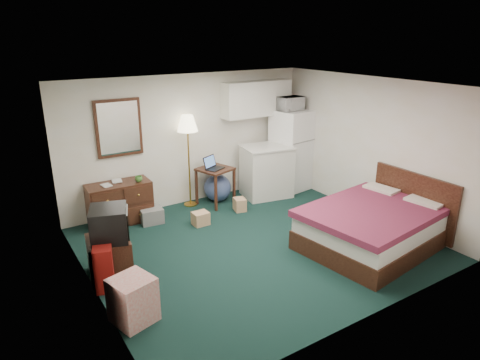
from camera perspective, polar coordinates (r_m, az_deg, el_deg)
floor at (r=6.93m, az=1.96°, el=-8.54°), size 5.00×4.50×0.01m
ceiling at (r=6.18m, az=2.23°, el=12.45°), size 5.00×4.50×0.01m
walls at (r=6.45m, az=2.08°, el=1.35°), size 5.01×4.51×2.50m
mirror at (r=7.73m, az=-15.88°, el=6.70°), size 0.80×0.06×1.00m
upper_cabinets at (r=8.76m, az=2.23°, el=10.79°), size 1.50×0.35×0.70m
headboard at (r=7.66m, az=22.07°, el=-2.73°), size 0.06×1.56×1.00m
dresser at (r=7.83m, az=-15.72°, el=-2.96°), size 1.09×0.52×0.74m
floor_lamp at (r=8.19m, az=-6.83°, el=2.47°), size 0.40×0.40×1.77m
desk at (r=8.38m, az=-3.31°, el=-0.80°), size 0.72×0.72×0.73m
exercise_ball at (r=8.55m, az=-3.01°, el=-1.04°), size 0.55×0.55×0.54m
kitchen_counter at (r=8.76m, az=3.57°, el=1.09°), size 1.05×0.87×1.02m
fridge at (r=9.14m, az=6.82°, el=3.97°), size 0.79×0.79×1.70m
bed at (r=7.01m, az=17.09°, el=-6.15°), size 2.22×1.83×0.65m
tv_stand at (r=6.27m, az=-17.02°, el=-9.76°), size 0.64×0.68×0.55m
suitcase at (r=5.98m, az=-17.66°, el=-10.96°), size 0.34×0.43×0.62m
retail_box at (r=5.29m, az=-14.09°, el=-15.25°), size 0.55×0.55×0.56m
file_bin at (r=7.76m, az=-11.68°, el=-4.69°), size 0.42×0.33×0.27m
cardboard_box_a at (r=7.58m, az=-5.28°, el=-5.12°), size 0.27×0.23×0.23m
cardboard_box_b at (r=8.12m, az=-0.04°, el=-3.29°), size 0.25×0.28×0.24m
laptop at (r=8.16m, az=-3.37°, el=2.26°), size 0.44×0.41×0.24m
crt_tv at (r=6.03m, az=-17.06°, el=-5.61°), size 0.64×0.66×0.45m
microwave at (r=8.89m, az=6.74°, el=10.29°), size 0.52×0.31×0.34m
book_a at (r=7.57m, az=-17.98°, el=-0.14°), size 0.15×0.04×0.20m
book_b at (r=7.76m, az=-16.78°, el=0.52°), size 0.17×0.05×0.22m
mug at (r=7.67m, az=-13.36°, el=0.24°), size 0.13×0.11×0.13m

